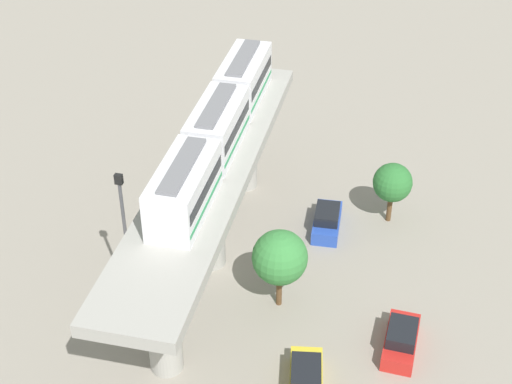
{
  "coord_description": "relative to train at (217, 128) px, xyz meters",
  "views": [
    {
      "loc": [
        -11.71,
        37.45,
        33.25
      ],
      "look_at": [
        -2.5,
        -2.37,
        4.53
      ],
      "focal_mm": 53.55,
      "sensor_mm": 36.0,
      "label": 1
    }
  ],
  "objects": [
    {
      "name": "parked_car_red",
      "position": [
        -12.88,
        7.4,
        -8.33
      ],
      "size": [
        2.02,
        4.29,
        1.76
      ],
      "rotation": [
        0.0,
        0.0,
        -0.05
      ],
      "color": "red",
      "rests_on": "ground"
    },
    {
      "name": "parked_car_yellow",
      "position": [
        -7.99,
        11.55,
        -8.33
      ],
      "size": [
        2.44,
        4.43,
        1.76
      ],
      "rotation": [
        0.0,
        0.0,
        0.16
      ],
      "color": "yellow",
      "rests_on": "ground"
    },
    {
      "name": "train",
      "position": [
        0.0,
        0.0,
        0.0
      ],
      "size": [
        2.64,
        20.5,
        3.24
      ],
      "color": "white",
      "rests_on": "viaduct"
    },
    {
      "name": "viaduct",
      "position": [
        0.0,
        2.37,
        -3.36
      ],
      "size": [
        5.2,
        28.85,
        7.54
      ],
      "color": "#A8A59E",
      "rests_on": "ground"
    },
    {
      "name": "ground_plane",
      "position": [
        0.0,
        2.37,
        -9.08
      ],
      "size": [
        120.0,
        120.0,
        0.0
      ],
      "primitive_type": "plane",
      "color": "gray"
    },
    {
      "name": "tree_mid_lot",
      "position": [
        -11.11,
        -5.01,
        -5.84
      ],
      "size": [
        2.77,
        2.77,
        4.65
      ],
      "color": "brown",
      "rests_on": "ground"
    },
    {
      "name": "parked_car_blue",
      "position": [
        -6.95,
        -2.98,
        -8.33
      ],
      "size": [
        2.02,
        4.29,
        1.76
      ],
      "rotation": [
        0.0,
        0.0,
        0.05
      ],
      "color": "#284CB7",
      "rests_on": "ground"
    },
    {
      "name": "tree_near_viaduct",
      "position": [
        -5.19,
        5.27,
        -5.33
      ],
      "size": [
        3.4,
        3.4,
        5.47
      ],
      "color": "brown",
      "rests_on": "ground"
    },
    {
      "name": "signal_post",
      "position": [
        3.4,
        7.87,
        -3.48
      ],
      "size": [
        0.44,
        0.28,
        10.14
      ],
      "color": "#4C4C51",
      "rests_on": "ground"
    }
  ]
}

